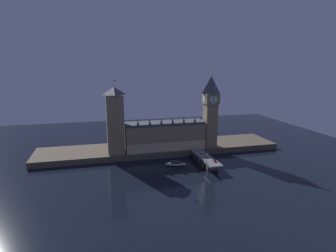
% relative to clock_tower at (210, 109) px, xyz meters
% --- Properties ---
extents(ground_plane, '(400.00, 400.00, 0.00)m').
position_rel_clock_tower_xyz_m(ground_plane, '(-44.39, -26.80, -39.92)').
color(ground_plane, black).
extents(embankment, '(220.00, 42.00, 5.17)m').
position_rel_clock_tower_xyz_m(embankment, '(-44.39, 12.20, -37.33)').
color(embankment, brown).
rests_on(embankment, ground_plane).
extents(parliament_hall, '(70.29, 19.75, 29.27)m').
position_rel_clock_tower_xyz_m(parliament_hall, '(-41.70, 3.39, -22.58)').
color(parliament_hall, '#8E7A56').
rests_on(parliament_hall, embankment).
extents(clock_tower, '(13.00, 13.11, 65.78)m').
position_rel_clock_tower_xyz_m(clock_tower, '(0.00, 0.00, 0.00)').
color(clock_tower, '#8E7A56').
rests_on(clock_tower, embankment).
extents(victoria_tower, '(14.22, 14.22, 62.09)m').
position_rel_clock_tower_xyz_m(victoria_tower, '(-85.08, 1.67, -6.59)').
color(victoria_tower, '#8E7A56').
rests_on(victoria_tower, embankment).
extents(bridge, '(10.24, 46.00, 6.55)m').
position_rel_clock_tower_xyz_m(bridge, '(-16.55, -31.80, -35.59)').
color(bridge, slate).
rests_on(bridge, ground_plane).
extents(car_northbound_lead, '(2.02, 4.02, 1.41)m').
position_rel_clock_tower_xyz_m(car_northbound_lead, '(-18.80, -28.86, -32.70)').
color(car_northbound_lead, silver).
rests_on(car_northbound_lead, bridge).
extents(car_southbound_lead, '(2.06, 4.73, 1.48)m').
position_rel_clock_tower_xyz_m(car_southbound_lead, '(-14.30, -44.42, -32.67)').
color(car_southbound_lead, red).
rests_on(car_southbound_lead, bridge).
extents(car_southbound_trail, '(1.96, 3.87, 1.42)m').
position_rel_clock_tower_xyz_m(car_southbound_trail, '(-14.30, -26.69, -32.70)').
color(car_southbound_trail, white).
rests_on(car_southbound_trail, bridge).
extents(pedestrian_near_rail, '(0.38, 0.38, 1.83)m').
position_rel_clock_tower_xyz_m(pedestrian_near_rail, '(-21.05, -45.72, -32.39)').
color(pedestrian_near_rail, black).
rests_on(pedestrian_near_rail, bridge).
extents(pedestrian_mid_walk, '(0.38, 0.38, 1.82)m').
position_rel_clock_tower_xyz_m(pedestrian_mid_walk, '(-12.05, -29.63, -32.39)').
color(pedestrian_mid_walk, black).
rests_on(pedestrian_mid_walk, bridge).
extents(street_lamp_near, '(1.34, 0.60, 7.10)m').
position_rel_clock_tower_xyz_m(street_lamp_near, '(-21.45, -46.52, -28.93)').
color(street_lamp_near, '#2D3333').
rests_on(street_lamp_near, bridge).
extents(street_lamp_mid, '(1.34, 0.60, 6.74)m').
position_rel_clock_tower_xyz_m(street_lamp_mid, '(-11.65, -31.80, -29.15)').
color(street_lamp_mid, '#2D3333').
rests_on(street_lamp_mid, bridge).
extents(boat_upstream, '(17.81, 8.87, 4.03)m').
position_rel_clock_tower_xyz_m(boat_upstream, '(-40.84, -29.09, -38.44)').
color(boat_upstream, '#B2A893').
rests_on(boat_upstream, ground_plane).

